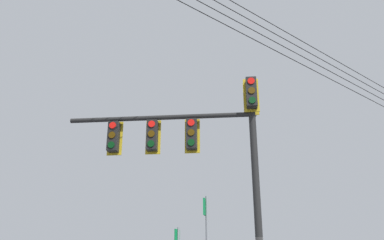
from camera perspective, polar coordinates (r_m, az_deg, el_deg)
The scene contains 2 objects.
signal_mast_assembly at distance 11.37m, azimuth 2.00°, elevation -3.48°, with size 5.12×3.24×7.01m.
overhead_wire_span at distance 13.62m, azimuth 10.43°, elevation 12.30°, with size 5.26×17.73×1.66m.
Camera 1 is at (4.25, -9.97, 1.74)m, focal length 37.08 mm.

